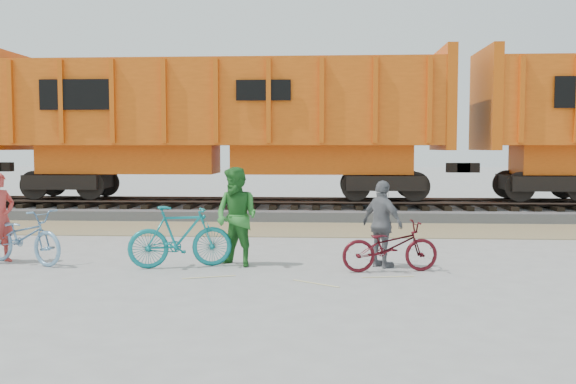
% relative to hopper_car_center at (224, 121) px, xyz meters
% --- Properties ---
extents(ground, '(120.00, 120.00, 0.00)m').
position_rel_hopper_car_center_xyz_m(ground, '(2.29, -9.00, -3.01)').
color(ground, '#9E9E99').
rests_on(ground, ground).
extents(gravel_strip, '(120.00, 3.00, 0.02)m').
position_rel_hopper_car_center_xyz_m(gravel_strip, '(2.29, -3.50, -3.00)').
color(gravel_strip, tan).
rests_on(gravel_strip, ground).
extents(ballast_bed, '(120.00, 4.00, 0.30)m').
position_rel_hopper_car_center_xyz_m(ballast_bed, '(2.29, 0.00, -2.86)').
color(ballast_bed, slate).
rests_on(ballast_bed, ground).
extents(track, '(120.00, 2.60, 0.24)m').
position_rel_hopper_car_center_xyz_m(track, '(2.29, 0.00, -2.53)').
color(track, black).
rests_on(track, ballast_bed).
extents(hopper_car_center, '(14.00, 3.13, 4.65)m').
position_rel_hopper_car_center_xyz_m(hopper_car_center, '(0.00, 0.00, 0.00)').
color(hopper_car_center, black).
rests_on(hopper_car_center, track).
extents(bicycle_blue, '(2.06, 1.44, 1.03)m').
position_rel_hopper_car_center_xyz_m(bicycle_blue, '(-2.41, -8.74, -2.49)').
color(bicycle_blue, '#6F9DC3').
rests_on(bicycle_blue, ground).
extents(bicycle_teal, '(1.94, 1.05, 1.12)m').
position_rel_hopper_car_center_xyz_m(bicycle_teal, '(0.61, -8.94, -2.44)').
color(bicycle_teal, '#107C80').
rests_on(bicycle_teal, ground).
extents(bicycle_maroon, '(1.78, 0.88, 0.89)m').
position_rel_hopper_car_center_xyz_m(bicycle_maroon, '(4.36, -9.11, -2.56)').
color(bicycle_maroon, '#4A0D14').
rests_on(bicycle_maroon, ground).
extents(person_solo, '(0.64, 0.74, 1.71)m').
position_rel_hopper_car_center_xyz_m(person_solo, '(-2.91, -8.64, -2.15)').
color(person_solo, '#C03933').
rests_on(person_solo, ground).
extents(person_man, '(1.11, 1.04, 1.82)m').
position_rel_hopper_car_center_xyz_m(person_man, '(1.61, -8.74, -2.10)').
color(person_man, '#2C792C').
rests_on(person_man, ground).
extents(person_woman, '(0.90, 0.95, 1.58)m').
position_rel_hopper_car_center_xyz_m(person_woman, '(4.26, -8.71, -2.22)').
color(person_woman, slate).
rests_on(person_woman, ground).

